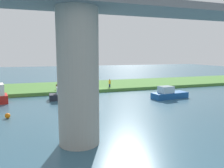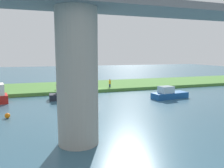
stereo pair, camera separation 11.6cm
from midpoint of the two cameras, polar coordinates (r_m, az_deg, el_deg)
name	(u,v)px [view 1 (the left image)]	position (r m, az deg, el deg)	size (l,w,h in m)	color
ground_plane	(95,93)	(35.12, -4.57, -2.28)	(160.00, 160.00, 0.00)	#386075
grassy_bank	(86,86)	(40.85, -6.66, -0.54)	(80.00, 12.00, 0.50)	#4C8438
bridge_pylon	(78,78)	(14.92, -8.83, 1.57)	(2.73, 2.73, 9.01)	#9E998E
person_on_bank	(110,83)	(37.60, -0.69, 0.26)	(0.38, 0.38, 1.39)	#2D334C
mooring_post	(57,87)	(35.92, -14.03, -0.78)	(0.20, 0.20, 0.84)	brown
motorboat_white	(169,94)	(31.71, 14.19, -2.46)	(5.29, 2.38, 1.71)	#195199
pontoon_yellow	(68,95)	(30.68, -11.37, -2.72)	(5.15, 1.97, 1.70)	#1E232D
marker_buoy	(8,116)	(23.60, -25.21, -7.34)	(0.50, 0.50, 0.50)	orange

